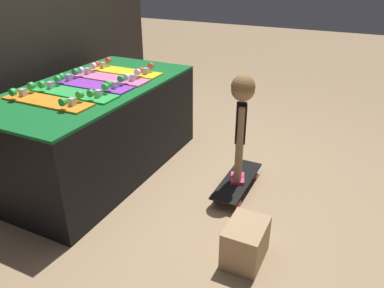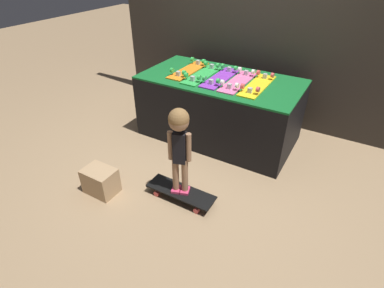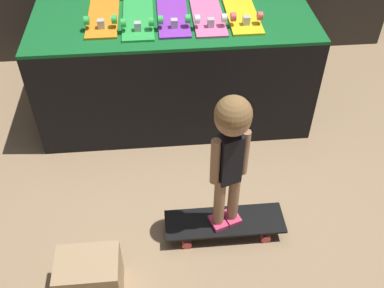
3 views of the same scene
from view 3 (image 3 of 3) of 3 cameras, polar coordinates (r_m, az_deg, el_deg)
The scene contains 10 objects.
ground_plane at distance 2.89m, azimuth -1.35°, elevation -2.78°, with size 16.00×16.00×0.00m, color #9E7F5B.
display_rack at distance 3.16m, azimuth -2.33°, elevation 10.48°, with size 1.77×0.93×0.74m.
skateboard_orange_on_rack at distance 3.00m, azimuth -11.16°, elevation 16.39°, with size 0.19×0.68×0.09m.
skateboard_green_on_rack at distance 2.94m, azimuth -6.88°, elevation 16.32°, with size 0.19×0.68×0.09m.
skateboard_purple_on_rack at distance 2.96m, azimuth -2.54°, elevation 16.73°, with size 0.19×0.68×0.09m.
skateboard_pink_on_rack at distance 2.96m, azimuth 1.82°, elevation 16.82°, with size 0.19×0.68×0.09m.
skateboard_yellow_on_rack at distance 3.00m, azimuth 6.08°, elevation 16.97°, with size 0.19×0.68×0.09m.
skateboard_on_floor at distance 2.51m, azimuth 4.15°, elevation -9.94°, with size 0.65×0.20×0.09m.
child at distance 2.06m, azimuth 4.98°, elevation 0.21°, with size 0.19×0.17×0.84m.
storage_box at distance 2.31m, azimuth -12.83°, elevation -16.10°, with size 0.30×0.22×0.25m.
Camera 3 is at (-0.11, -2.01, 2.07)m, focal length 42.00 mm.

